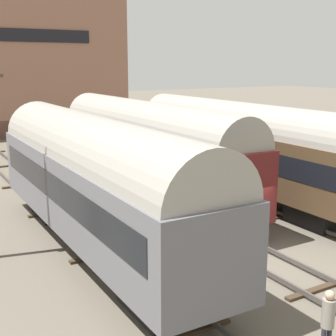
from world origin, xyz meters
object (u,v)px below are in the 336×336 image
train_car_grey (94,177)px  train_car_maroon (146,145)px  train_car_brown (240,143)px  person_worker (328,318)px

train_car_grey → train_car_maroon: bearing=46.5°
train_car_grey → train_car_maroon: train_car_grey is taller
train_car_brown → train_car_grey: bearing=-160.5°
train_car_brown → train_car_maroon: 5.15m
train_car_brown → train_car_maroon: size_ratio=1.04×
train_car_grey → train_car_brown: train_car_grey is taller
train_car_maroon → person_worker: size_ratio=9.00×
train_car_maroon → person_worker: bearing=-100.1°
train_car_brown → person_worker: 14.76m
train_car_grey → person_worker: (2.31, -9.18, -1.86)m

